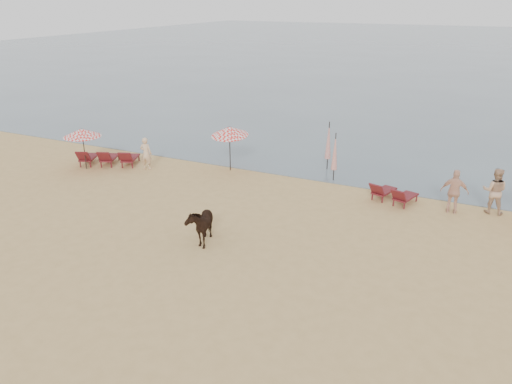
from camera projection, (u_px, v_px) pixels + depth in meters
ground at (185, 280)px, 15.20m from camera, size 120.00×120.00×0.00m
sea at (452, 48)px, 82.33m from camera, size 160.00×140.00×0.06m
lounger_cluster_left at (108, 157)px, 25.28m from camera, size 3.19×2.56×0.61m
lounger_cluster_right at (393, 193)px, 20.78m from camera, size 1.94×1.89×0.56m
umbrella_open_left_a at (82, 133)px, 24.24m from camera, size 1.82×1.82×2.07m
umbrella_open_left_b at (230, 131)px, 23.99m from camera, size 1.81×1.84×2.31m
umbrella_closed_left at (329, 141)px, 24.26m from camera, size 0.30×0.30×2.43m
umbrella_closed_right at (335, 152)px, 22.82m from camera, size 0.28×0.28×2.30m
cow at (200, 223)px, 17.32m from camera, size 1.26×1.80×1.39m
beachgoer_left at (146, 153)px, 24.60m from camera, size 0.65×0.48×1.63m
beachgoer_right_a at (494, 191)px, 19.56m from camera, size 0.91×0.71×1.86m
beachgoer_right_b at (455, 192)px, 19.58m from camera, size 1.05×0.44×1.79m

